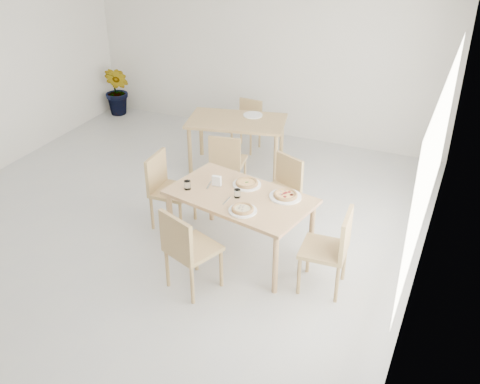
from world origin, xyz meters
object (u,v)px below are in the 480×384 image
at_px(main_table, 240,202).
at_px(chair_back_s, 227,159).
at_px(chair_east, 333,246).
at_px(second_table, 237,126).
at_px(plate_mushroom, 243,211).
at_px(tumbler_a, 187,185).
at_px(plate_margherita, 247,185).
at_px(pizza_mushroom, 243,209).
at_px(pizza_margherita, 247,183).
at_px(chair_north, 283,185).
at_px(potted_plant, 118,91).
at_px(chair_south, 186,246).
at_px(chair_back_n, 248,121).
at_px(tumbler_b, 237,193).
at_px(napkin_holder, 217,181).
at_px(plate_empty, 253,115).
at_px(plate_pepperoni, 285,197).
at_px(pizza_pepperoni, 285,195).
at_px(chair_west, 166,185).

xyz_separation_m(main_table, chair_back_s, (-0.73, 1.21, -0.17)).
distance_m(chair_east, second_table, 3.00).
relative_size(plate_mushroom, tumbler_a, 2.99).
distance_m(plate_margherita, second_table, 1.96).
distance_m(pizza_mushroom, chair_back_s, 1.78).
bearing_deg(plate_mushroom, pizza_margherita, 109.08).
height_order(main_table, tumbler_a, tumbler_a).
height_order(chair_east, plate_mushroom, chair_east).
xyz_separation_m(chair_north, potted_plant, (-3.93, 2.19, -0.04)).
bearing_deg(plate_margherita, second_table, 117.68).
relative_size(chair_east, plate_margherita, 2.89).
relative_size(plate_margherita, second_table, 0.21).
xyz_separation_m(chair_south, chair_back_n, (-0.84, 3.52, -0.09)).
bearing_deg(chair_back_n, tumbler_a, -77.71).
xyz_separation_m(tumbler_a, tumbler_b, (0.58, 0.06, -0.00)).
relative_size(napkin_holder, plate_empty, 0.45).
xyz_separation_m(plate_pepperoni, second_table, (-1.40, 1.81, -0.10)).
bearing_deg(chair_east, potted_plant, -127.96).
xyz_separation_m(pizza_mushroom, tumbler_b, (-0.17, 0.25, 0.01)).
height_order(main_table, pizza_margherita, pizza_margherita).
relative_size(pizza_pepperoni, chair_back_n, 0.34).
xyz_separation_m(plate_pepperoni, pizza_margherita, (-0.49, 0.08, 0.02)).
bearing_deg(tumbler_b, chair_back_n, 111.00).
xyz_separation_m(plate_margherita, pizza_margherita, (0.00, 0.00, 0.02)).
xyz_separation_m(pizza_pepperoni, tumbler_a, (-1.06, -0.27, 0.02)).
bearing_deg(tumbler_b, second_table, 114.51).
bearing_deg(potted_plant, main_table, -39.15).
bearing_deg(plate_mushroom, pizza_pepperoni, 56.41).
height_order(chair_north, plate_mushroom, chair_north).
distance_m(plate_empty, potted_plant, 3.09).
xyz_separation_m(plate_pepperoni, potted_plant, (-4.21, 2.89, -0.31)).
bearing_deg(pizza_margherita, plate_mushroom, -70.92).
relative_size(chair_east, pizza_margherita, 2.92).
height_order(chair_east, pizza_pepperoni, chair_east).
bearing_deg(chair_west, chair_back_s, -21.86).
height_order(napkin_holder, second_table, napkin_holder).
xyz_separation_m(plate_mushroom, second_table, (-1.10, 2.27, -0.10)).
xyz_separation_m(chair_east, napkin_holder, (-1.44, 0.30, 0.28)).
distance_m(main_table, chair_north, 0.89).
bearing_deg(plate_empty, pizza_pepperoni, -58.79).
bearing_deg(plate_empty, chair_west, -98.35).
xyz_separation_m(chair_east, chair_back_s, (-1.84, 1.43, -0.03)).
bearing_deg(chair_east, main_table, -104.90).
distance_m(pizza_pepperoni, potted_plant, 5.11).
relative_size(chair_south, tumbler_b, 9.98).
distance_m(pizza_mushroom, napkin_holder, 0.62).
height_order(tumbler_b, second_table, tumbler_b).
distance_m(chair_west, plate_margherita, 1.08).
relative_size(chair_north, second_table, 0.56).
bearing_deg(tumbler_b, chair_east, -8.17).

